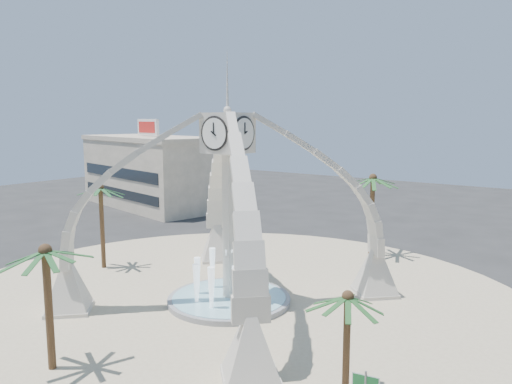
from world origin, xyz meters
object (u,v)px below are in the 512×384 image
Objects in this scene: palm_west at (100,189)px; palm_north at (373,179)px; palm_east at (348,298)px; fountain at (229,299)px; clock_tower at (228,205)px; palm_south at (45,252)px.

palm_west is 22.60m from palm_north.
palm_west is at bearing 166.51° from palm_east.
palm_north reaches higher than fountain.
fountain is at bearing 0.06° from palm_west.
palm_east is 0.67× the size of palm_north.
clock_tower reaches higher than palm_west.
fountain is 1.54× the size of palm_east.
palm_east is 0.79× the size of palm_south.
palm_north is at bearing 110.80° from palm_east.
palm_east is at bearing -27.48° from clock_tower.
fountain is 13.08m from palm_south.
clock_tower reaches higher than palm_north.
palm_south is at bearing -45.18° from palm_west.
fountain is (0.00, 0.00, -6.20)m from clock_tower.
clock_tower reaches higher than palm_south.
fountain is at bearing 90.00° from clock_tower.
palm_west is at bearing 134.82° from palm_south.
palm_west reaches higher than fountain.
clock_tower is 3.45× the size of palm_east.
clock_tower is 13.01m from palm_west.
palm_south is at bearing -154.40° from palm_east.
clock_tower reaches higher than fountain.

